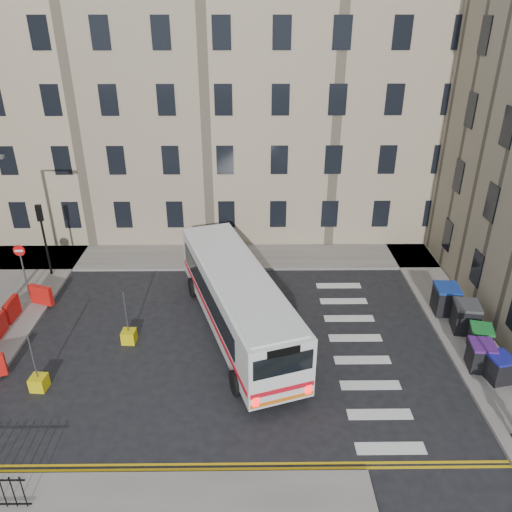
{
  "coord_description": "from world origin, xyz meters",
  "views": [
    {
      "loc": [
        -0.75,
        -18.31,
        13.53
      ],
      "look_at": [
        -0.52,
        2.86,
        3.0
      ],
      "focal_mm": 35.0,
      "sensor_mm": 36.0,
      "label": 1
    }
  ],
  "objects_px": {
    "wheelie_bin_a": "(499,368)",
    "wheelie_bin_d": "(465,317)",
    "wheelie_bin_e": "(446,299)",
    "bollard_chevron": "(39,383)",
    "bus": "(237,298)",
    "bollard_yellow": "(129,336)",
    "wheelie_bin_c": "(480,338)",
    "wheelie_bin_b": "(481,356)"
  },
  "relations": [
    {
      "from": "wheelie_bin_a",
      "to": "wheelie_bin_d",
      "type": "bearing_deg",
      "value": 78.65
    },
    {
      "from": "wheelie_bin_e",
      "to": "bollard_chevron",
      "type": "relative_size",
      "value": 2.34
    },
    {
      "from": "bus",
      "to": "wheelie_bin_a",
      "type": "xyz_separation_m",
      "value": [
        10.49,
        -3.66,
        -1.07
      ]
    },
    {
      "from": "bollard_chevron",
      "to": "bollard_yellow",
      "type": "bearing_deg",
      "value": 46.87
    },
    {
      "from": "wheelie_bin_c",
      "to": "wheelie_bin_e",
      "type": "bearing_deg",
      "value": 112.96
    },
    {
      "from": "bollard_yellow",
      "to": "wheelie_bin_d",
      "type": "bearing_deg",
      "value": 2.21
    },
    {
      "from": "wheelie_bin_a",
      "to": "wheelie_bin_e",
      "type": "distance_m",
      "value": 5.01
    },
    {
      "from": "wheelie_bin_b",
      "to": "wheelie_bin_c",
      "type": "bearing_deg",
      "value": 75.24
    },
    {
      "from": "wheelie_bin_c",
      "to": "wheelie_bin_e",
      "type": "xyz_separation_m",
      "value": [
        -0.45,
        3.04,
        0.14
      ]
    },
    {
      "from": "wheelie_bin_e",
      "to": "bollard_yellow",
      "type": "distance_m",
      "value": 15.13
    },
    {
      "from": "wheelie_bin_a",
      "to": "wheelie_bin_c",
      "type": "relative_size",
      "value": 0.96
    },
    {
      "from": "wheelie_bin_d",
      "to": "bollard_yellow",
      "type": "distance_m",
      "value": 15.37
    },
    {
      "from": "bus",
      "to": "bollard_yellow",
      "type": "bearing_deg",
      "value": 171.2
    },
    {
      "from": "bollard_yellow",
      "to": "bollard_chevron",
      "type": "xyz_separation_m",
      "value": [
        -2.88,
        -3.07,
        0.0
      ]
    },
    {
      "from": "wheelie_bin_a",
      "to": "bollard_chevron",
      "type": "relative_size",
      "value": 1.95
    },
    {
      "from": "wheelie_bin_d",
      "to": "wheelie_bin_e",
      "type": "xyz_separation_m",
      "value": [
        -0.37,
        1.54,
        0.01
      ]
    },
    {
      "from": "wheelie_bin_a",
      "to": "wheelie_bin_c",
      "type": "bearing_deg",
      "value": 76.53
    },
    {
      "from": "bollard_chevron",
      "to": "wheelie_bin_c",
      "type": "bearing_deg",
      "value": 6.77
    },
    {
      "from": "wheelie_bin_c",
      "to": "bollard_chevron",
      "type": "distance_m",
      "value": 18.43
    },
    {
      "from": "wheelie_bin_c",
      "to": "wheelie_bin_d",
      "type": "relative_size",
      "value": 0.86
    },
    {
      "from": "wheelie_bin_b",
      "to": "wheelie_bin_c",
      "type": "xyz_separation_m",
      "value": [
        0.49,
        1.23,
        -0.03
      ]
    },
    {
      "from": "bus",
      "to": "wheelie_bin_e",
      "type": "distance_m",
      "value": 10.24
    },
    {
      "from": "wheelie_bin_d",
      "to": "bollard_yellow",
      "type": "bearing_deg",
      "value": -168.54
    },
    {
      "from": "wheelie_bin_d",
      "to": "bollard_chevron",
      "type": "distance_m",
      "value": 18.6
    },
    {
      "from": "wheelie_bin_a",
      "to": "bollard_chevron",
      "type": "xyz_separation_m",
      "value": [
        -18.23,
        -0.21,
        -0.41
      ]
    },
    {
      "from": "wheelie_bin_c",
      "to": "bollard_chevron",
      "type": "xyz_separation_m",
      "value": [
        -18.3,
        -2.17,
        -0.42
      ]
    },
    {
      "from": "wheelie_bin_d",
      "to": "bollard_chevron",
      "type": "bearing_deg",
      "value": -159.38
    },
    {
      "from": "wheelie_bin_e",
      "to": "bollard_chevron",
      "type": "distance_m",
      "value": 18.6
    },
    {
      "from": "bollard_chevron",
      "to": "wheelie_bin_a",
      "type": "bearing_deg",
      "value": 0.67
    },
    {
      "from": "wheelie_bin_a",
      "to": "bollard_yellow",
      "type": "bearing_deg",
      "value": 157.96
    },
    {
      "from": "wheelie_bin_c",
      "to": "wheelie_bin_d",
      "type": "xyz_separation_m",
      "value": [
        -0.08,
        1.49,
        0.13
      ]
    },
    {
      "from": "wheelie_bin_a",
      "to": "wheelie_bin_e",
      "type": "xyz_separation_m",
      "value": [
        -0.38,
        5.0,
        0.14
      ]
    },
    {
      "from": "wheelie_bin_a",
      "to": "wheelie_bin_b",
      "type": "relative_size",
      "value": 0.98
    },
    {
      "from": "wheelie_bin_b",
      "to": "wheelie_bin_e",
      "type": "xyz_separation_m",
      "value": [
        0.04,
        4.27,
        0.11
      ]
    },
    {
      "from": "wheelie_bin_a",
      "to": "bollard_yellow",
      "type": "distance_m",
      "value": 15.62
    },
    {
      "from": "wheelie_bin_b",
      "to": "wheelie_bin_d",
      "type": "distance_m",
      "value": 2.76
    },
    {
      "from": "wheelie_bin_b",
      "to": "wheelie_bin_e",
      "type": "bearing_deg",
      "value": 96.39
    },
    {
      "from": "bus",
      "to": "wheelie_bin_e",
      "type": "relative_size",
      "value": 8.21
    },
    {
      "from": "bus",
      "to": "bollard_chevron",
      "type": "relative_size",
      "value": 19.24
    },
    {
      "from": "wheelie_bin_c",
      "to": "bollard_yellow",
      "type": "height_order",
      "value": "wheelie_bin_c"
    },
    {
      "from": "bollard_yellow",
      "to": "wheelie_bin_c",
      "type": "bearing_deg",
      "value": -3.34
    },
    {
      "from": "bus",
      "to": "wheelie_bin_d",
      "type": "height_order",
      "value": "bus"
    }
  ]
}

